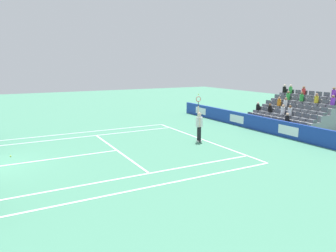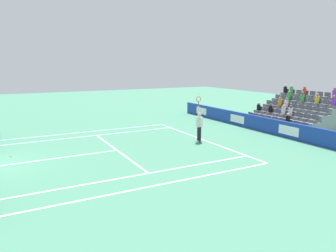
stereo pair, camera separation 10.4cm
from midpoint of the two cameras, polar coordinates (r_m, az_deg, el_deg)
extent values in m
cube|color=white|center=(19.36, 6.01, -2.40)|extent=(10.97, 0.10, 0.01)
cube|color=white|center=(16.96, -9.55, -4.44)|extent=(8.23, 0.10, 0.01)
cube|color=white|center=(16.27, -20.32, -5.67)|extent=(0.10, 6.40, 0.01)
cube|color=white|center=(20.68, -14.46, -1.82)|extent=(0.10, 11.89, 0.01)
cube|color=white|center=(13.13, -5.54, -9.00)|extent=(0.10, 11.89, 0.01)
cube|color=white|center=(21.98, -15.34, -1.11)|extent=(0.10, 11.89, 0.01)
cube|color=white|center=(11.96, -2.93, -11.02)|extent=(0.10, 11.89, 0.01)
cube|color=white|center=(19.30, 5.76, -2.43)|extent=(0.10, 0.20, 0.01)
cube|color=#193899|center=(22.41, 16.65, 0.37)|extent=(19.34, 0.20, 1.02)
cube|color=white|center=(20.72, 21.14, -0.77)|extent=(1.55, 0.01, 0.57)
cube|color=white|center=(24.07, 12.42, 1.29)|extent=(1.55, 0.01, 0.57)
cube|color=white|center=(27.86, 5.93, 2.81)|extent=(1.55, 0.01, 0.57)
cylinder|color=black|center=(18.53, 5.71, -1.59)|extent=(0.16, 0.16, 0.90)
cylinder|color=black|center=(18.75, 5.46, -1.44)|extent=(0.16, 0.16, 0.90)
cube|color=white|center=(18.62, 5.69, -2.82)|extent=(0.18, 0.28, 0.08)
cube|color=white|center=(18.84, 5.44, -2.65)|extent=(0.18, 0.28, 0.08)
cube|color=white|center=(18.49, 5.63, 0.76)|extent=(0.30, 0.40, 0.60)
sphere|color=beige|center=(18.41, 5.65, 2.16)|extent=(0.24, 0.24, 0.24)
cylinder|color=beige|center=(18.59, 5.43, 2.72)|extent=(0.09, 0.09, 0.62)
cylinder|color=beige|center=(18.26, 5.72, 0.69)|extent=(0.09, 0.09, 0.56)
cylinder|color=black|center=(18.53, 5.46, 4.10)|extent=(0.04, 0.04, 0.28)
torus|color=red|center=(18.50, 5.48, 4.96)|extent=(0.10, 0.31, 0.31)
sphere|color=#D1E533|center=(18.47, 5.49, 5.82)|extent=(0.07, 0.07, 0.07)
cube|color=gray|center=(23.22, 18.49, -0.13)|extent=(5.58, 0.95, 0.42)
cube|color=#545960|center=(21.59, 23.32, -0.45)|extent=(0.48, 0.44, 0.20)
cube|color=#545960|center=(21.70, 23.70, 0.25)|extent=(0.48, 0.04, 0.30)
cube|color=#545960|center=(21.97, 22.06, -0.17)|extent=(0.48, 0.44, 0.20)
cube|color=#545960|center=(22.08, 22.44, 0.52)|extent=(0.48, 0.04, 0.30)
cube|color=#545960|center=(22.36, 20.84, 0.11)|extent=(0.48, 0.44, 0.20)
cube|color=#545960|center=(22.46, 21.22, 0.78)|extent=(0.48, 0.04, 0.30)
cube|color=#545960|center=(22.76, 19.67, 0.37)|extent=(0.48, 0.44, 0.20)
cube|color=#545960|center=(22.86, 20.05, 1.03)|extent=(0.48, 0.04, 0.30)
cube|color=#545960|center=(23.17, 18.54, 0.62)|extent=(0.48, 0.44, 0.20)
cube|color=#545960|center=(23.27, 18.91, 1.27)|extent=(0.48, 0.04, 0.30)
cube|color=#545960|center=(23.59, 17.45, 0.87)|extent=(0.48, 0.44, 0.20)
cube|color=#545960|center=(23.69, 17.82, 1.50)|extent=(0.48, 0.04, 0.30)
cube|color=#545960|center=(24.02, 16.39, 1.10)|extent=(0.48, 0.44, 0.20)
cube|color=#545960|center=(24.12, 16.76, 1.73)|extent=(0.48, 0.04, 0.30)
cube|color=#545960|center=(24.45, 15.38, 1.33)|extent=(0.48, 0.44, 0.20)
cube|color=#545960|center=(24.55, 15.74, 1.94)|extent=(0.48, 0.04, 0.30)
cube|color=#545960|center=(24.90, 14.39, 1.55)|extent=(0.48, 0.44, 0.20)
cube|color=#545960|center=(24.99, 14.76, 2.15)|extent=(0.48, 0.04, 0.30)
cube|color=gray|center=(23.88, 20.09, 0.58)|extent=(5.58, 0.95, 0.84)
cube|color=#545960|center=(22.26, 24.92, 0.85)|extent=(0.48, 0.44, 0.20)
cube|color=#545960|center=(22.38, 25.28, 1.52)|extent=(0.48, 0.04, 0.30)
cube|color=#545960|center=(22.63, 23.68, 1.10)|extent=(0.48, 0.44, 0.20)
cube|color=#545960|center=(22.75, 24.04, 1.76)|extent=(0.48, 0.04, 0.30)
cube|color=#545960|center=(23.01, 22.47, 1.35)|extent=(0.48, 0.44, 0.20)
cube|color=#545960|center=(23.13, 22.83, 1.99)|extent=(0.48, 0.04, 0.30)
cube|color=#545960|center=(23.40, 21.30, 1.58)|extent=(0.48, 0.44, 0.20)
cube|color=#545960|center=(23.51, 21.66, 2.22)|extent=(0.48, 0.04, 0.30)
cube|color=#545960|center=(23.80, 20.17, 1.81)|extent=(0.48, 0.44, 0.20)
cube|color=#545960|center=(23.91, 20.53, 2.43)|extent=(0.48, 0.04, 0.30)
cube|color=#545960|center=(24.21, 19.08, 2.03)|extent=(0.48, 0.44, 0.20)
cube|color=#545960|center=(24.32, 19.43, 2.64)|extent=(0.48, 0.04, 0.30)
cube|color=#545960|center=(24.62, 18.02, 2.24)|extent=(0.48, 0.44, 0.20)
cube|color=#545960|center=(24.73, 18.38, 2.84)|extent=(0.48, 0.04, 0.30)
cube|color=#545960|center=(25.05, 17.00, 2.44)|extent=(0.48, 0.44, 0.20)
cube|color=#545960|center=(25.16, 17.35, 3.03)|extent=(0.48, 0.04, 0.30)
cube|color=#545960|center=(25.48, 16.01, 2.64)|extent=(0.48, 0.44, 0.20)
cube|color=#545960|center=(25.59, 16.37, 3.22)|extent=(0.48, 0.04, 0.30)
cube|color=gray|center=(24.56, 21.60, 1.25)|extent=(5.58, 0.95, 1.26)
cube|color=#545960|center=(22.96, 26.44, 2.07)|extent=(0.48, 0.44, 0.20)
cube|color=#545960|center=(23.09, 26.78, 2.71)|extent=(0.48, 0.04, 0.30)
cube|color=#545960|center=(23.32, 25.20, 2.30)|extent=(0.48, 0.44, 0.20)
cube|color=#545960|center=(23.45, 25.54, 2.93)|extent=(0.48, 0.04, 0.30)
cube|color=#545960|center=(23.69, 24.00, 2.52)|extent=(0.48, 0.44, 0.20)
cube|color=#545960|center=(23.81, 24.35, 3.14)|extent=(0.48, 0.04, 0.30)
cube|color=#545960|center=(24.07, 22.84, 2.73)|extent=(0.48, 0.44, 0.20)
cube|color=#545960|center=(24.19, 23.19, 3.34)|extent=(0.48, 0.04, 0.30)
cube|color=#545960|center=(24.45, 21.72, 2.93)|extent=(0.48, 0.44, 0.20)
cube|color=#545960|center=(24.58, 22.06, 3.53)|extent=(0.48, 0.04, 0.30)
cube|color=#545960|center=(24.85, 20.63, 3.13)|extent=(0.48, 0.44, 0.20)
cube|color=#545960|center=(24.97, 20.97, 3.72)|extent=(0.48, 0.04, 0.30)
cube|color=#545960|center=(25.26, 19.57, 3.32)|extent=(0.48, 0.44, 0.20)
cube|color=#545960|center=(25.38, 19.91, 3.90)|extent=(0.48, 0.04, 0.30)
cube|color=#545960|center=(25.67, 18.55, 3.50)|extent=(0.48, 0.44, 0.20)
cube|color=#545960|center=(25.79, 18.89, 4.07)|extent=(0.48, 0.04, 0.30)
cube|color=#545960|center=(26.10, 17.56, 3.67)|extent=(0.48, 0.44, 0.20)
cube|color=#545960|center=(26.21, 17.90, 4.23)|extent=(0.48, 0.04, 0.30)
cube|color=gray|center=(25.26, 23.02, 1.88)|extent=(5.58, 0.95, 1.68)
cube|color=#545960|center=(23.69, 27.86, 3.22)|extent=(0.48, 0.44, 0.20)
cube|color=#545960|center=(23.83, 28.18, 3.83)|extent=(0.48, 0.04, 0.30)
cube|color=#545960|center=(24.03, 26.64, 3.42)|extent=(0.48, 0.44, 0.20)
cube|color=#545960|center=(24.17, 26.96, 4.03)|extent=(0.48, 0.04, 0.30)
cube|color=#545960|center=(24.39, 25.45, 3.62)|extent=(0.48, 0.44, 0.20)
cube|color=#545960|center=(24.53, 25.78, 4.22)|extent=(0.48, 0.04, 0.30)
cube|color=#545960|center=(24.76, 24.30, 3.81)|extent=(0.48, 0.44, 0.20)
cube|color=#545960|center=(24.89, 24.63, 4.40)|extent=(0.48, 0.04, 0.30)
cube|color=#545960|center=(25.14, 23.19, 3.99)|extent=(0.48, 0.44, 0.20)
cube|color=#545960|center=(25.27, 23.51, 4.57)|extent=(0.48, 0.04, 0.30)
cube|color=#545960|center=(25.52, 22.10, 4.17)|extent=(0.48, 0.44, 0.20)
cube|color=#545960|center=(25.65, 22.43, 4.74)|extent=(0.48, 0.04, 0.30)
cube|color=#545960|center=(25.92, 21.05, 4.34)|extent=(0.48, 0.44, 0.20)
cube|color=#545960|center=(26.05, 21.38, 4.90)|extent=(0.48, 0.04, 0.30)
cube|color=#545960|center=(26.33, 20.03, 4.50)|extent=(0.48, 0.44, 0.20)
cube|color=#545960|center=(26.45, 20.36, 5.05)|extent=(0.48, 0.04, 0.30)
cube|color=#545960|center=(26.74, 19.04, 4.66)|extent=(0.48, 0.44, 0.20)
cube|color=#545960|center=(26.86, 19.37, 5.20)|extent=(0.48, 0.04, 0.30)
cube|color=gray|center=(25.97, 24.38, 2.47)|extent=(5.58, 0.95, 2.10)
cube|color=#545960|center=(24.77, 28.00, 4.48)|extent=(0.48, 0.44, 0.20)
cube|color=#545960|center=(24.92, 28.31, 5.06)|extent=(0.48, 0.04, 0.30)
cube|color=#545960|center=(25.12, 26.83, 4.66)|extent=(0.48, 0.44, 0.20)
cube|color=#545960|center=(25.26, 27.14, 5.23)|extent=(0.48, 0.04, 0.30)
cube|color=#545960|center=(25.48, 25.69, 4.83)|extent=(0.48, 0.44, 0.20)
cube|color=#545960|center=(25.62, 26.00, 5.39)|extent=(0.48, 0.04, 0.30)
cube|color=#545960|center=(25.84, 24.58, 4.99)|extent=(0.48, 0.44, 0.20)
cube|color=#545960|center=(25.98, 24.89, 5.55)|extent=(0.48, 0.04, 0.30)
cube|color=#545960|center=(26.22, 23.50, 5.15)|extent=(0.48, 0.44, 0.20)
cube|color=#545960|center=(26.36, 23.82, 5.70)|extent=(0.48, 0.04, 0.30)
cube|color=#545960|center=(26.61, 22.46, 5.30)|extent=(0.48, 0.44, 0.20)
cube|color=#545960|center=(26.74, 22.77, 5.85)|extent=(0.48, 0.04, 0.30)
cube|color=#545960|center=(27.00, 21.44, 5.45)|extent=(0.48, 0.44, 0.20)
cube|color=#545960|center=(27.13, 21.75, 5.98)|extent=(0.48, 0.04, 0.30)
cube|color=#545960|center=(27.40, 20.45, 5.59)|extent=(0.48, 0.44, 0.20)
cube|color=#545960|center=(27.53, 20.77, 6.12)|extent=(0.48, 0.04, 0.30)
cylinder|color=orange|center=(25.26, 19.70, 4.09)|extent=(0.28, 0.28, 0.49)
sphere|color=#9E7251|center=(25.22, 19.75, 4.87)|extent=(0.20, 0.20, 0.20)
cylinder|color=purple|center=(23.69, 28.00, 4.03)|extent=(0.28, 0.28, 0.47)
sphere|color=#9E7251|center=(23.66, 28.07, 4.83)|extent=(0.20, 0.20, 0.20)
cylinder|color=white|center=(23.78, 20.31, 2.66)|extent=(0.28, 0.28, 0.51)
sphere|color=#D3A884|center=(23.74, 20.36, 3.50)|extent=(0.20, 0.20, 0.20)
cylinder|color=green|center=(27.01, 21.56, 6.19)|extent=(0.28, 0.28, 0.49)
sphere|color=beige|center=(26.99, 21.61, 6.92)|extent=(0.20, 0.20, 0.20)
cylinder|color=black|center=(22.33, 20.99, 1.06)|extent=(0.28, 0.28, 0.55)
sphere|color=#D3A884|center=(22.27, 21.06, 2.01)|extent=(0.20, 0.20, 0.20)
cylinder|color=black|center=(24.61, 18.15, 2.99)|extent=(0.28, 0.28, 0.45)
sphere|color=brown|center=(24.57, 18.19, 3.74)|extent=(0.20, 0.20, 0.20)
cylinder|color=yellow|center=(24.40, 25.59, 4.42)|extent=(0.28, 0.28, 0.49)
sphere|color=#9E7251|center=(24.37, 25.66, 5.22)|extent=(0.20, 0.20, 0.20)
cylinder|color=white|center=(24.85, 20.76, 3.92)|extent=(0.28, 0.28, 0.49)
sphere|color=#9E7251|center=(24.81, 20.81, 4.71)|extent=(0.20, 0.20, 0.20)
cylinder|color=green|center=(25.92, 21.18, 5.09)|extent=(0.28, 0.28, 0.48)
sphere|color=#9E7251|center=(25.90, 21.23, 5.83)|extent=(0.20, 0.20, 0.20)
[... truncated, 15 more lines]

